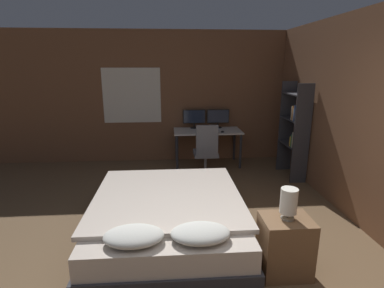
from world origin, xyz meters
name	(u,v)px	position (x,y,z in m)	size (l,w,h in m)	color
wall_back	(188,97)	(-0.01, 4.32, 1.35)	(12.00, 0.08, 2.70)	brown
wall_side_right	(365,120)	(2.02, 1.50, 1.35)	(0.06, 12.00, 2.70)	brown
bed	(168,219)	(-0.45, 1.21, 0.26)	(1.74, 2.08, 0.59)	#2D2D33
nightstand	(285,246)	(0.70, 0.51, 0.30)	(0.47, 0.39, 0.59)	brown
bedside_lamp	(289,201)	(0.70, 0.51, 0.77)	(0.16, 0.16, 0.31)	gray
desk	(207,134)	(0.36, 3.91, 0.64)	(1.36, 0.68, 0.73)	beige
monitor_left	(194,118)	(0.11, 4.15, 0.95)	(0.47, 0.16, 0.39)	black
monitor_right	(218,117)	(0.61, 4.15, 0.95)	(0.47, 0.16, 0.39)	black
keyboard	(209,132)	(0.36, 3.68, 0.74)	(0.36, 0.13, 0.02)	black
computer_mouse	(222,132)	(0.63, 3.68, 0.75)	(0.07, 0.05, 0.04)	black
office_chair	(206,157)	(0.24, 3.19, 0.39)	(0.52, 0.52, 1.01)	black
bookshelf	(296,127)	(1.83, 3.06, 0.96)	(0.29, 0.72, 1.73)	#333338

